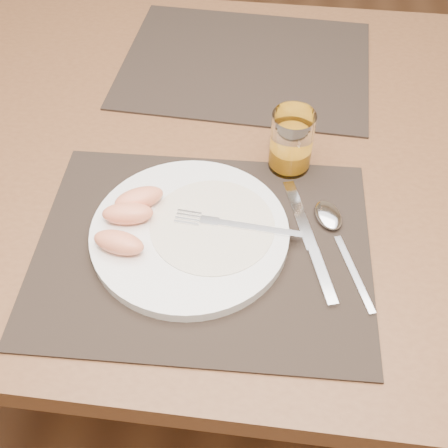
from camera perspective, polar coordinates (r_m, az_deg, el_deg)
ground at (r=1.51m, az=0.38°, el=-13.54°), size 5.00×5.00×0.00m
table at (r=0.97m, az=0.57°, el=4.57°), size 1.40×0.90×0.75m
placemat_near at (r=0.76m, az=-2.15°, el=-2.49°), size 0.46×0.37×0.00m
placemat_far at (r=1.08m, az=2.23°, el=15.98°), size 0.46×0.37×0.00m
plate at (r=0.77m, az=-3.50°, el=-0.91°), size 0.27×0.27×0.02m
plate_dressing at (r=0.76m, az=-1.18°, el=-0.13°), size 0.17×0.17×0.00m
fork at (r=0.76m, az=0.29°, el=0.03°), size 0.18×0.03×0.00m
knife at (r=0.76m, az=8.98°, el=-2.55°), size 0.08×0.21×0.01m
spoon at (r=0.79m, az=10.90°, el=0.08°), size 0.09×0.19×0.01m
juice_glass at (r=0.84m, az=6.84°, el=8.09°), size 0.06×0.06×0.10m
grapefruit_wedges at (r=0.76m, az=-9.66°, el=0.65°), size 0.08×0.13×0.03m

